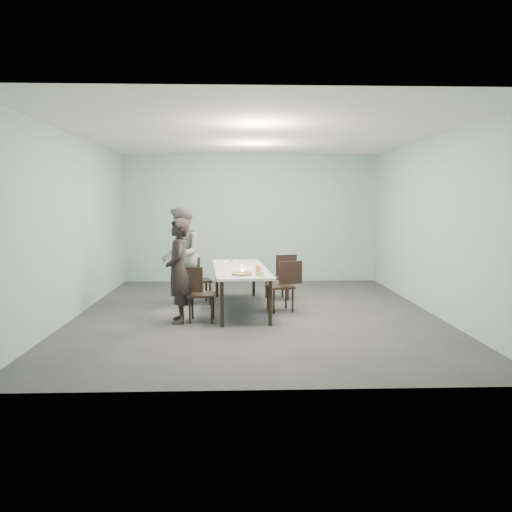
{
  "coord_description": "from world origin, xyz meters",
  "views": [
    {
      "loc": [
        -0.29,
        -8.37,
        1.9
      ],
      "look_at": [
        0.0,
        -0.12,
        1.0
      ],
      "focal_mm": 35.0,
      "sensor_mm": 36.0,
      "label": 1
    }
  ],
  "objects_px": {
    "chair_near_left": "(197,290)",
    "side_plate": "(252,271)",
    "pizza": "(242,274)",
    "beer_glass": "(258,271)",
    "chair_far_right": "(281,274)",
    "water_tumbler": "(262,274)",
    "table": "(240,271)",
    "amber_tumbler": "(231,260)",
    "diner_near": "(178,271)",
    "tealight": "(242,267)",
    "chair_far_left": "(195,277)",
    "diner_far": "(181,255)",
    "chair_near_right": "(285,282)"
  },
  "relations": [
    {
      "from": "side_plate",
      "to": "amber_tumbler",
      "type": "xyz_separation_m",
      "value": [
        -0.36,
        1.28,
        0.04
      ]
    },
    {
      "from": "tealight",
      "to": "pizza",
      "type": "bearing_deg",
      "value": -90.94
    },
    {
      "from": "diner_near",
      "to": "diner_far",
      "type": "xyz_separation_m",
      "value": [
        -0.12,
        1.46,
        0.09
      ]
    },
    {
      "from": "table",
      "to": "chair_far_right",
      "type": "height_order",
      "value": "chair_far_right"
    },
    {
      "from": "chair_far_right",
      "to": "side_plate",
      "type": "bearing_deg",
      "value": 53.43
    },
    {
      "from": "pizza",
      "to": "amber_tumbler",
      "type": "relative_size",
      "value": 4.25
    },
    {
      "from": "beer_glass",
      "to": "tealight",
      "type": "relative_size",
      "value": 2.68
    },
    {
      "from": "diner_near",
      "to": "beer_glass",
      "type": "height_order",
      "value": "diner_near"
    },
    {
      "from": "chair_near_right",
      "to": "beer_glass",
      "type": "bearing_deg",
      "value": 45.4
    },
    {
      "from": "chair_far_left",
      "to": "beer_glass",
      "type": "relative_size",
      "value": 5.8
    },
    {
      "from": "tealight",
      "to": "amber_tumbler",
      "type": "bearing_deg",
      "value": 103.9
    },
    {
      "from": "table",
      "to": "chair_far_left",
      "type": "xyz_separation_m",
      "value": [
        -0.84,
        0.55,
        -0.19
      ]
    },
    {
      "from": "diner_near",
      "to": "pizza",
      "type": "xyz_separation_m",
      "value": [
        0.99,
        -0.03,
        -0.05
      ]
    },
    {
      "from": "chair_near_right",
      "to": "diner_far",
      "type": "xyz_separation_m",
      "value": [
        -1.86,
        0.67,
        0.41
      ]
    },
    {
      "from": "chair_near_left",
      "to": "chair_near_right",
      "type": "distance_m",
      "value": 1.64
    },
    {
      "from": "diner_near",
      "to": "tealight",
      "type": "bearing_deg",
      "value": 121.71
    },
    {
      "from": "diner_near",
      "to": "side_plate",
      "type": "xyz_separation_m",
      "value": [
        1.16,
        0.42,
        -0.07
      ]
    },
    {
      "from": "side_plate",
      "to": "tealight",
      "type": "height_order",
      "value": "tealight"
    },
    {
      "from": "chair_near_left",
      "to": "diner_near",
      "type": "distance_m",
      "value": 0.42
    },
    {
      "from": "diner_far",
      "to": "chair_near_left",
      "type": "bearing_deg",
      "value": 5.5
    },
    {
      "from": "pizza",
      "to": "side_plate",
      "type": "height_order",
      "value": "pizza"
    },
    {
      "from": "chair_far_left",
      "to": "tealight",
      "type": "distance_m",
      "value": 1.1
    },
    {
      "from": "water_tumbler",
      "to": "amber_tumbler",
      "type": "xyz_separation_m",
      "value": [
        -0.5,
        1.94,
        -0.01
      ]
    },
    {
      "from": "chair_near_right",
      "to": "tealight",
      "type": "xyz_separation_m",
      "value": [
        -0.74,
        0.08,
        0.27
      ]
    },
    {
      "from": "chair_near_left",
      "to": "beer_glass",
      "type": "relative_size",
      "value": 5.8
    },
    {
      "from": "diner_near",
      "to": "beer_glass",
      "type": "relative_size",
      "value": 10.95
    },
    {
      "from": "water_tumbler",
      "to": "amber_tumbler",
      "type": "height_order",
      "value": "water_tumbler"
    },
    {
      "from": "diner_far",
      "to": "amber_tumbler",
      "type": "xyz_separation_m",
      "value": [
        0.92,
        0.24,
        -0.12
      ]
    },
    {
      "from": "chair_near_right",
      "to": "chair_far_left",
      "type": "bearing_deg",
      "value": -36.76
    },
    {
      "from": "chair_far_left",
      "to": "amber_tumbler",
      "type": "distance_m",
      "value": 0.77
    },
    {
      "from": "table",
      "to": "chair_near_left",
      "type": "height_order",
      "value": "chair_near_left"
    },
    {
      "from": "diner_far",
      "to": "tealight",
      "type": "bearing_deg",
      "value": 52.05
    },
    {
      "from": "side_plate",
      "to": "beer_glass",
      "type": "distance_m",
      "value": 0.49
    },
    {
      "from": "diner_far",
      "to": "side_plate",
      "type": "bearing_deg",
      "value": 40.74
    },
    {
      "from": "amber_tumbler",
      "to": "chair_near_left",
      "type": "bearing_deg",
      "value": -107.75
    },
    {
      "from": "table",
      "to": "tealight",
      "type": "xyz_separation_m",
      "value": [
        0.04,
        -0.04,
        0.08
      ]
    },
    {
      "from": "side_plate",
      "to": "beer_glass",
      "type": "relative_size",
      "value": 1.2
    },
    {
      "from": "pizza",
      "to": "tealight",
      "type": "bearing_deg",
      "value": 89.06
    },
    {
      "from": "chair_far_left",
      "to": "chair_far_right",
      "type": "bearing_deg",
      "value": -2.76
    },
    {
      "from": "water_tumbler",
      "to": "chair_far_left",
      "type": "bearing_deg",
      "value": 124.63
    },
    {
      "from": "table",
      "to": "amber_tumbler",
      "type": "bearing_deg",
      "value": 101.94
    },
    {
      "from": "diner_near",
      "to": "diner_far",
      "type": "bearing_deg",
      "value": 175.75
    },
    {
      "from": "diner_near",
      "to": "side_plate",
      "type": "bearing_deg",
      "value": 100.89
    },
    {
      "from": "table",
      "to": "chair_far_left",
      "type": "height_order",
      "value": "chair_far_left"
    },
    {
      "from": "chair_near_left",
      "to": "side_plate",
      "type": "relative_size",
      "value": 4.83
    },
    {
      "from": "chair_near_right",
      "to": "beer_glass",
      "type": "relative_size",
      "value": 5.8
    },
    {
      "from": "diner_far",
      "to": "side_plate",
      "type": "relative_size",
      "value": 10.14
    },
    {
      "from": "table",
      "to": "chair_far_right",
      "type": "relative_size",
      "value": 3.06
    },
    {
      "from": "chair_far_right",
      "to": "water_tumbler",
      "type": "relative_size",
      "value": 9.67
    },
    {
      "from": "pizza",
      "to": "beer_glass",
      "type": "xyz_separation_m",
      "value": [
        0.26,
        -0.03,
        0.06
      ]
    }
  ]
}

